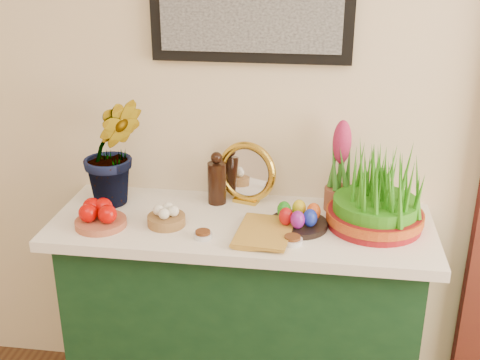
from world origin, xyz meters
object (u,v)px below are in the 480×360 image
Objects in this scene: hyacinth_green at (112,134)px; wheatgrass_sabzeh at (377,194)px; mirror at (247,173)px; book at (238,229)px; sideboard at (242,325)px.

wheatgrass_sabzeh is (0.99, -0.07, -0.16)m from hyacinth_green.
book is at bearing -88.69° from mirror.
book is at bearing -165.17° from wheatgrass_sabzeh.
book is 0.72× the size of wheatgrass_sabzeh.
wheatgrass_sabzeh is (0.48, 0.13, 0.11)m from book.
sideboard is 0.76m from wheatgrass_sabzeh.
hyacinth_green is 2.24× the size of book.
hyacinth_green is 1.00m from wheatgrass_sabzeh.
sideboard is at bearing -177.69° from wheatgrass_sabzeh.
book is (0.51, -0.19, -0.26)m from hyacinth_green.
hyacinth_green is (-0.51, 0.09, 0.75)m from sideboard.
book is (0.00, -0.11, 0.48)m from sideboard.
mirror is at bearing 91.99° from sideboard.
book reaches higher than sideboard.
wheatgrass_sabzeh is at bearing -17.87° from mirror.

